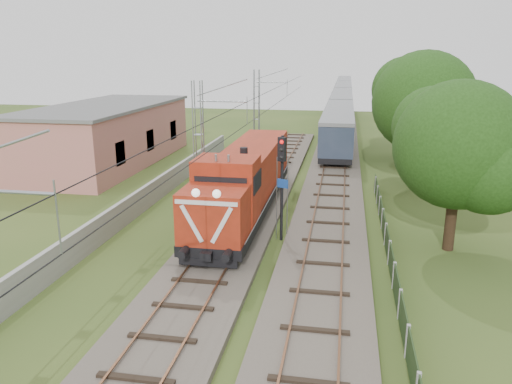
# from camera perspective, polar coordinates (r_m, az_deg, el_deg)

# --- Properties ---
(ground) EXTENTS (140.00, 140.00, 0.00)m
(ground) POSITION_cam_1_polar(r_m,az_deg,el_deg) (20.14, -7.73, -12.84)
(ground) COLOR #31491B
(ground) RESTS_ON ground
(track_main) EXTENTS (4.20, 70.00, 0.45)m
(track_main) POSITION_cam_1_polar(r_m,az_deg,el_deg) (26.20, -3.09, -5.35)
(track_main) COLOR #6B6054
(track_main) RESTS_ON ground
(track_side) EXTENTS (4.20, 80.00, 0.45)m
(track_side) POSITION_cam_1_polar(r_m,az_deg,el_deg) (37.98, 8.80, 1.15)
(track_side) COLOR #6B6054
(track_side) RESTS_ON ground
(catenary) EXTENTS (3.31, 70.00, 8.00)m
(catenary) POSITION_cam_1_polar(r_m,az_deg,el_deg) (30.56, -6.46, 5.15)
(catenary) COLOR gray
(catenary) RESTS_ON ground
(boundary_wall) EXTENTS (0.25, 40.00, 1.50)m
(boundary_wall) POSITION_cam_1_polar(r_m,az_deg,el_deg) (32.49, -12.30, -0.47)
(boundary_wall) COLOR #9E9E99
(boundary_wall) RESTS_ON ground
(station_building) EXTENTS (8.40, 20.40, 5.22)m
(station_building) POSITION_cam_1_polar(r_m,az_deg,el_deg) (46.26, -16.64, 6.37)
(station_building) COLOR #B56661
(station_building) RESTS_ON ground
(fence) EXTENTS (0.12, 32.00, 1.20)m
(fence) POSITION_cam_1_polar(r_m,az_deg,el_deg) (21.85, 15.49, -9.17)
(fence) COLOR black
(fence) RESTS_ON ground
(locomotive) EXTENTS (3.08, 17.56, 4.46)m
(locomotive) POSITION_cam_1_polar(r_m,az_deg,el_deg) (29.73, -1.19, 1.48)
(locomotive) COLOR black
(locomotive) RESTS_ON ground
(coach_rake) EXTENTS (2.96, 88.35, 3.42)m
(coach_rake) POSITION_cam_1_polar(r_m,az_deg,el_deg) (85.22, 9.84, 10.63)
(coach_rake) COLOR black
(coach_rake) RESTS_ON ground
(signal_post) EXTENTS (0.59, 0.48, 5.57)m
(signal_post) POSITION_cam_1_polar(r_m,az_deg,el_deg) (25.34, 2.98, 2.54)
(signal_post) COLOR black
(signal_post) RESTS_ON ground
(tree_a) EXTENTS (6.50, 6.19, 8.42)m
(tree_a) POSITION_cam_1_polar(r_m,az_deg,el_deg) (25.70, 22.35, 4.82)
(tree_a) COLOR #3C2718
(tree_a) RESTS_ON ground
(tree_b) EXTENTS (7.56, 7.20, 9.80)m
(tree_b) POSITION_cam_1_polar(r_m,az_deg,el_deg) (37.55, 18.76, 9.55)
(tree_b) COLOR #3C2718
(tree_b) RESTS_ON ground
(tree_c) EXTENTS (5.49, 5.23, 7.12)m
(tree_c) POSITION_cam_1_polar(r_m,az_deg,el_deg) (47.38, 16.86, 8.76)
(tree_c) COLOR #3C2718
(tree_c) RESTS_ON ground
(tree_d) EXTENTS (6.48, 6.17, 8.40)m
(tree_d) POSITION_cam_1_polar(r_m,az_deg,el_deg) (54.53, 19.25, 10.23)
(tree_d) COLOR #3C2718
(tree_d) RESTS_ON ground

